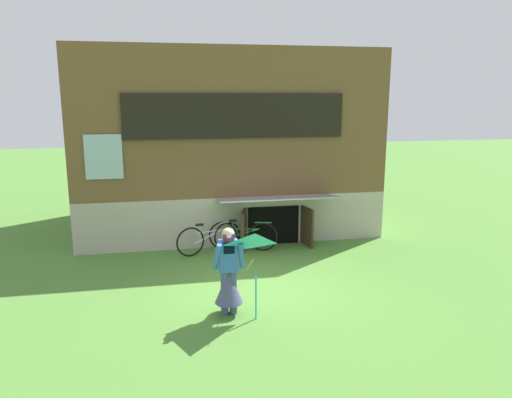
{
  "coord_description": "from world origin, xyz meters",
  "views": [
    {
      "loc": [
        -1.91,
        -9.37,
        3.98
      ],
      "look_at": [
        0.09,
        0.77,
        1.76
      ],
      "focal_mm": 34.02,
      "sensor_mm": 36.0,
      "label": 1
    }
  ],
  "objects_px": {
    "kite": "(255,257)",
    "bicycle_green": "(243,236)",
    "person": "(229,278)",
    "bicycle_silver": "(209,238)"
  },
  "relations": [
    {
      "from": "person",
      "to": "kite",
      "type": "bearing_deg",
      "value": -41.1
    },
    {
      "from": "kite",
      "to": "bicycle_green",
      "type": "relative_size",
      "value": 0.88
    },
    {
      "from": "person",
      "to": "bicycle_green",
      "type": "height_order",
      "value": "person"
    },
    {
      "from": "person",
      "to": "bicycle_green",
      "type": "xyz_separation_m",
      "value": [
        0.89,
        3.68,
        -0.3
      ]
    },
    {
      "from": "bicycle_green",
      "to": "bicycle_silver",
      "type": "height_order",
      "value": "bicycle_green"
    },
    {
      "from": "kite",
      "to": "bicycle_green",
      "type": "bearing_deg",
      "value": 83.17
    },
    {
      "from": "person",
      "to": "kite",
      "type": "height_order",
      "value": "person"
    },
    {
      "from": "person",
      "to": "bicycle_green",
      "type": "distance_m",
      "value": 3.8
    },
    {
      "from": "bicycle_green",
      "to": "bicycle_silver",
      "type": "distance_m",
      "value": 0.89
    },
    {
      "from": "kite",
      "to": "bicycle_silver",
      "type": "xyz_separation_m",
      "value": [
        -0.38,
        4.19,
        -0.89
      ]
    }
  ]
}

